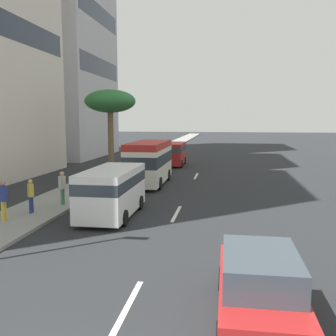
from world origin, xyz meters
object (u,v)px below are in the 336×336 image
object	(u,v)px
car_third	(259,288)
minibus_fourth	(149,161)
pedestrian_near_lamp	(62,186)
pedestrian_mid_block	(31,195)
pedestrian_by_tree	(3,198)
palm_tree	(110,103)
van_lead	(112,189)
van_second	(174,153)

from	to	relation	value
car_third	minibus_fourth	bearing A→B (deg)	19.02
pedestrian_near_lamp	car_third	bearing A→B (deg)	63.65
pedestrian_mid_block	pedestrian_by_tree	xyz separation A→B (m)	(-1.57, 0.46, 0.12)
pedestrian_mid_block	minibus_fourth	bearing A→B (deg)	113.90
pedestrian_mid_block	palm_tree	xyz separation A→B (m)	(14.93, 0.54, 4.98)
van_lead	palm_tree	xyz separation A→B (m)	(14.39, 4.43, 4.71)
van_lead	pedestrian_near_lamp	bearing A→B (deg)	-113.66
minibus_fourth	van_second	bearing A→B (deg)	178.78
minibus_fourth	pedestrian_near_lamp	bearing A→B (deg)	-21.86
van_second	pedestrian_near_lamp	bearing A→B (deg)	-9.99
minibus_fourth	pedestrian_near_lamp	size ratio (longest dim) A/B	3.77
minibus_fourth	palm_tree	size ratio (longest dim) A/B	0.96
car_third	palm_tree	xyz separation A→B (m)	(23.25, 10.60, 5.23)
van_second	minibus_fourth	world-z (taller)	minibus_fourth
van_lead	pedestrian_near_lamp	world-z (taller)	van_lead
car_third	palm_tree	world-z (taller)	palm_tree
van_lead	van_second	world-z (taller)	van_lead
car_third	pedestrian_mid_block	xyz separation A→B (m)	(8.32, 10.06, 0.24)
minibus_fourth	palm_tree	world-z (taller)	palm_tree
pedestrian_near_lamp	palm_tree	bearing A→B (deg)	-152.95
pedestrian_near_lamp	pedestrian_mid_block	xyz separation A→B (m)	(-1.92, 0.75, -0.08)
car_third	pedestrian_by_tree	world-z (taller)	pedestrian_by_tree
car_third	pedestrian_mid_block	bearing A→B (deg)	50.41
van_lead	minibus_fourth	world-z (taller)	minibus_fourth
van_second	pedestrian_near_lamp	xyz separation A→B (m)	(-19.02, 3.35, -0.17)
van_second	palm_tree	xyz separation A→B (m)	(-6.01, 4.64, 4.73)
pedestrian_near_lamp	pedestrian_mid_block	bearing A→B (deg)	-0.05
car_third	pedestrian_by_tree	xyz separation A→B (m)	(6.75, 10.52, 0.37)
palm_tree	pedestrian_by_tree	bearing A→B (deg)	-179.72
car_third	pedestrian_by_tree	size ratio (longest dim) A/B	2.51
minibus_fourth	pedestrian_by_tree	size ratio (longest dim) A/B	3.65
car_third	minibus_fourth	world-z (taller)	minibus_fourth
van_second	pedestrian_near_lamp	world-z (taller)	van_second
van_lead	pedestrian_mid_block	xyz separation A→B (m)	(-0.54, 3.90, -0.28)
van_lead	car_third	xyz separation A→B (m)	(-8.86, -6.17, -0.52)
minibus_fourth	pedestrian_mid_block	distance (m)	10.43
minibus_fourth	pedestrian_near_lamp	xyz separation A→B (m)	(-7.75, 3.11, -0.54)
car_third	van_lead	bearing A→B (deg)	34.83
van_second	palm_tree	distance (m)	8.95
pedestrian_mid_block	pedestrian_by_tree	world-z (taller)	pedestrian_by_tree
minibus_fourth	pedestrian_mid_block	bearing A→B (deg)	-21.78
car_third	pedestrian_near_lamp	xyz separation A→B (m)	(10.24, 9.31, 0.33)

